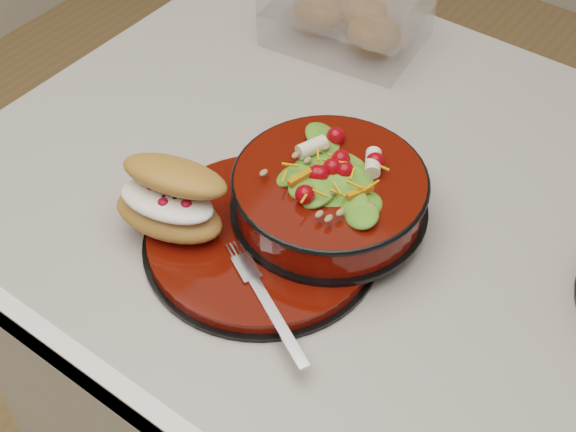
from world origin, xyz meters
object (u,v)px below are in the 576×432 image
Objects in this scene: croissant at (171,199)px; fork at (268,304)px; dinner_plate at (262,238)px; salad_bowl at (330,188)px; pastry_box at (348,12)px.

croissant is 0.95× the size of fork.
fork is (0.06, -0.07, 0.01)m from dinner_plate.
salad_bowl reaches higher than fork.
pastry_box reaches higher than fork.
fork is (0.03, -0.14, -0.03)m from salad_bowl.
salad_bowl reaches higher than pastry_box.
dinner_plate is 0.41m from pastry_box.
fork reaches higher than dinner_plate.
salad_bowl is 0.98× the size of pastry_box.
fork is at bearing -48.88° from dinner_plate.
croissant is (-0.12, -0.12, 0.00)m from salad_bowl.
croissant is 0.16m from fork.
dinner_plate is 1.17× the size of pastry_box.
salad_bowl is 0.17m from croissant.
pastry_box is (-0.18, 0.31, -0.01)m from salad_bowl.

